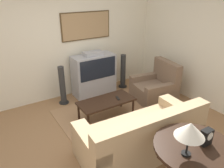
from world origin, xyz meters
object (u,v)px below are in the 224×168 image
object	(u,v)px
coffee_table	(106,102)
table_lamp	(190,130)
speaker_tower_right	(123,72)
armchair	(155,88)
mantel_clock	(206,137)
tv	(94,74)
couch	(141,136)
speaker_tower_left	(62,86)
console_table	(195,151)

from	to	relation	value
coffee_table	table_lamp	distance (m)	2.32
speaker_tower_right	armchair	bearing A→B (deg)	-76.25
armchair	mantel_clock	bearing A→B (deg)	-21.59
tv	speaker_tower_right	bearing A→B (deg)	-3.58
couch	speaker_tower_left	bearing A→B (deg)	-75.28
couch	speaker_tower_left	size ratio (longest dim) A/B	2.26
armchair	console_table	size ratio (longest dim) A/B	1.00
speaker_tower_left	speaker_tower_right	world-z (taller)	same
armchair	mantel_clock	distance (m)	2.72
coffee_table	speaker_tower_right	distance (m)	1.65
armchair	speaker_tower_right	world-z (taller)	armchair
couch	console_table	size ratio (longest dim) A/B	2.06
mantel_clock	speaker_tower_left	distance (m)	3.40
speaker_tower_right	console_table	bearing A→B (deg)	-110.64
tv	console_table	bearing A→B (deg)	-96.35
coffee_table	speaker_tower_right	world-z (taller)	speaker_tower_right
mantel_clock	tv	bearing A→B (deg)	86.07
table_lamp	couch	bearing A→B (deg)	79.22
console_table	speaker_tower_right	bearing A→B (deg)	69.36
mantel_clock	table_lamp	bearing A→B (deg)	179.81
armchair	table_lamp	size ratio (longest dim) A/B	2.32
console_table	armchair	bearing A→B (deg)	56.63
couch	table_lamp	size ratio (longest dim) A/B	4.78
armchair	console_table	bearing A→B (deg)	-24.47
console_table	mantel_clock	xyz separation A→B (m)	(0.14, -0.03, 0.18)
armchair	table_lamp	bearing A→B (deg)	-27.67
tv	armchair	bearing A→B (deg)	-44.03
mantel_clock	speaker_tower_left	world-z (taller)	mantel_clock
speaker_tower_right	coffee_table	bearing A→B (deg)	-137.15
table_lamp	speaker_tower_right	size ratio (longest dim) A/B	0.47
tv	table_lamp	xyz separation A→B (m)	(-0.58, -3.36, 0.59)
couch	armchair	bearing A→B (deg)	-136.21
couch	speaker_tower_right	world-z (taller)	speaker_tower_right
coffee_table	couch	bearing A→B (deg)	-92.16
coffee_table	table_lamp	xyz separation A→B (m)	(-0.23, -2.19, 0.74)
couch	console_table	bearing A→B (deg)	94.37
tv	table_lamp	size ratio (longest dim) A/B	2.59
couch	table_lamp	world-z (taller)	table_lamp
couch	speaker_tower_left	distance (m)	2.36
table_lamp	mantel_clock	size ratio (longest dim) A/B	2.08
armchair	mantel_clock	xyz separation A→B (m)	(-1.35, -2.29, 0.59)
couch	console_table	world-z (taller)	couch
couch	armchair	world-z (taller)	armchair
table_lamp	coffee_table	bearing A→B (deg)	83.88
speaker_tower_left	couch	bearing A→B (deg)	-78.45
speaker_tower_left	speaker_tower_right	xyz separation A→B (m)	(1.73, 0.00, 0.00)
tv	speaker_tower_right	world-z (taller)	tv
coffee_table	mantel_clock	size ratio (longest dim) A/B	5.55
couch	coffee_table	world-z (taller)	couch
coffee_table	mantel_clock	world-z (taller)	mantel_clock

